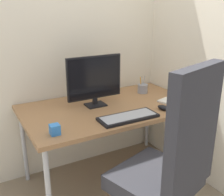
{
  "coord_description": "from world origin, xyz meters",
  "views": [
    {
      "loc": [
        -1.03,
        -1.87,
        1.52
      ],
      "look_at": [
        -0.03,
        -0.08,
        0.81
      ],
      "focal_mm": 43.98,
      "sensor_mm": 36.0,
      "label": 1
    }
  ],
  "objects_px": {
    "office_chair": "(170,163)",
    "keyboard": "(128,117)",
    "mouse": "(163,108)",
    "monitor": "(95,79)",
    "desk_clamp_accessory": "(55,130)",
    "notebook": "(172,102)",
    "pen_holder": "(143,88)"
  },
  "relations": [
    {
      "from": "keyboard",
      "to": "office_chair",
      "type": "bearing_deg",
      "value": -92.45
    },
    {
      "from": "office_chair",
      "to": "mouse",
      "type": "xyz_separation_m",
      "value": [
        0.36,
        0.52,
        0.11
      ]
    },
    {
      "from": "pen_holder",
      "to": "notebook",
      "type": "distance_m",
      "value": 0.37
    },
    {
      "from": "notebook",
      "to": "desk_clamp_accessory",
      "type": "height_order",
      "value": "desk_clamp_accessory"
    },
    {
      "from": "office_chair",
      "to": "mouse",
      "type": "relative_size",
      "value": 11.9
    },
    {
      "from": "pen_holder",
      "to": "desk_clamp_accessory",
      "type": "height_order",
      "value": "pen_holder"
    },
    {
      "from": "office_chair",
      "to": "monitor",
      "type": "distance_m",
      "value": 0.94
    },
    {
      "from": "monitor",
      "to": "desk_clamp_accessory",
      "type": "relative_size",
      "value": 6.87
    },
    {
      "from": "keyboard",
      "to": "pen_holder",
      "type": "relative_size",
      "value": 2.75
    },
    {
      "from": "pen_holder",
      "to": "desk_clamp_accessory",
      "type": "distance_m",
      "value": 1.11
    },
    {
      "from": "desk_clamp_accessory",
      "to": "keyboard",
      "type": "bearing_deg",
      "value": -1.03
    },
    {
      "from": "monitor",
      "to": "notebook",
      "type": "bearing_deg",
      "value": -24.96
    },
    {
      "from": "office_chair",
      "to": "keyboard",
      "type": "bearing_deg",
      "value": 87.55
    },
    {
      "from": "monitor",
      "to": "notebook",
      "type": "xyz_separation_m",
      "value": [
        0.6,
        -0.28,
        -0.22
      ]
    },
    {
      "from": "mouse",
      "to": "pen_holder",
      "type": "distance_m",
      "value": 0.46
    },
    {
      "from": "notebook",
      "to": "desk_clamp_accessory",
      "type": "xyz_separation_m",
      "value": [
        -1.06,
        -0.09,
        0.03
      ]
    },
    {
      "from": "monitor",
      "to": "mouse",
      "type": "bearing_deg",
      "value": -40.28
    },
    {
      "from": "keyboard",
      "to": "pen_holder",
      "type": "distance_m",
      "value": 0.65
    },
    {
      "from": "office_chair",
      "to": "monitor",
      "type": "height_order",
      "value": "office_chair"
    },
    {
      "from": "office_chair",
      "to": "mouse",
      "type": "bearing_deg",
      "value": 55.17
    },
    {
      "from": "monitor",
      "to": "office_chair",
      "type": "bearing_deg",
      "value": -85.57
    },
    {
      "from": "desk_clamp_accessory",
      "to": "notebook",
      "type": "bearing_deg",
      "value": 4.74
    },
    {
      "from": "notebook",
      "to": "mouse",
      "type": "bearing_deg",
      "value": -168.07
    },
    {
      "from": "office_chair",
      "to": "desk_clamp_accessory",
      "type": "relative_size",
      "value": 17.86
    },
    {
      "from": "monitor",
      "to": "notebook",
      "type": "height_order",
      "value": "monitor"
    },
    {
      "from": "mouse",
      "to": "pen_holder",
      "type": "height_order",
      "value": "pen_holder"
    },
    {
      "from": "pen_holder",
      "to": "desk_clamp_accessory",
      "type": "xyz_separation_m",
      "value": [
        -1.01,
        -0.45,
        -0.01
      ]
    },
    {
      "from": "pen_holder",
      "to": "desk_clamp_accessory",
      "type": "bearing_deg",
      "value": -155.91
    },
    {
      "from": "pen_holder",
      "to": "office_chair",
      "type": "bearing_deg",
      "value": -116.18
    },
    {
      "from": "office_chair",
      "to": "keyboard",
      "type": "xyz_separation_m",
      "value": [
        0.02,
        0.51,
        0.11
      ]
    },
    {
      "from": "keyboard",
      "to": "desk_clamp_accessory",
      "type": "distance_m",
      "value": 0.56
    },
    {
      "from": "office_chair",
      "to": "mouse",
      "type": "height_order",
      "value": "office_chair"
    }
  ]
}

